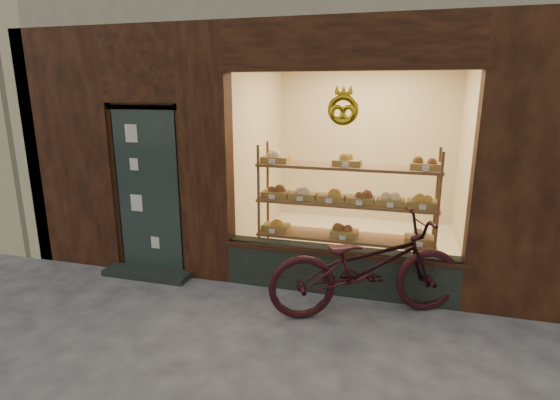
% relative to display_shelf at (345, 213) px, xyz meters
% --- Properties ---
extents(display_shelf, '(2.20, 0.45, 1.70)m').
position_rel_display_shelf_xyz_m(display_shelf, '(0.00, 0.00, 0.00)').
color(display_shelf, brown).
rests_on(display_shelf, ground).
extents(bicycle, '(2.21, 1.49, 1.10)m').
position_rel_display_shelf_xyz_m(bicycle, '(0.35, -0.87, -0.31)').
color(bicycle, black).
rests_on(bicycle, ground).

